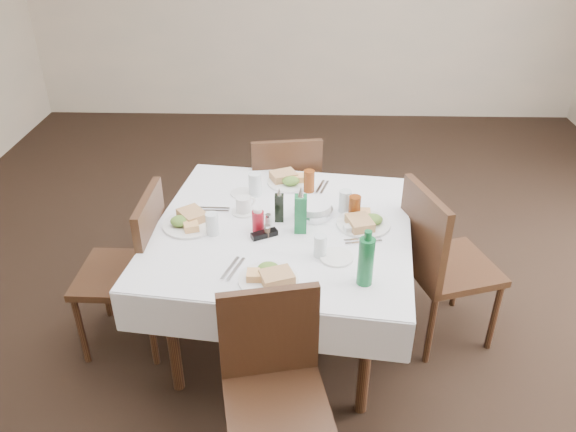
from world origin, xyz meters
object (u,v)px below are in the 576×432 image
Objects in this scene: water_e at (345,201)px; dining_table at (282,239)px; chair_east at (438,257)px; coffee_mug at (244,206)px; water_w at (212,224)px; ketchup_bottle at (258,220)px; oil_cruet_dark at (279,207)px; bread_basket at (313,209)px; water_n at (255,184)px; chair_north at (285,190)px; water_s at (320,246)px; chair_south at (273,378)px; green_bottle at (366,261)px; chair_west at (135,262)px; oil_cruet_green at (301,212)px.

dining_table is at bearing -153.99° from water_e.
chair_east is at bearing 2.29° from dining_table.
water_w is at bearing -122.05° from coffee_mug.
ketchup_bottle is at bearing 9.15° from water_w.
water_e is at bearing 25.01° from ketchup_bottle.
oil_cruet_dark is at bearing 23.36° from water_w.
ketchup_bottle reaches higher than bread_basket.
water_n is 1.03× the size of coffee_mug.
chair_east is at bearing -7.34° from bread_basket.
coffee_mug is at bearing -106.47° from chair_north.
water_n reaches higher than water_s.
chair_south is at bearing -81.53° from ketchup_bottle.
water_n is at bearing 77.27° from coffee_mug.
bread_basket is 0.77× the size of green_bottle.
ketchup_bottle reaches higher than water_s.
chair_west is 7.62× the size of water_e.
oil_cruet_dark is at bearing -21.13° from coffee_mug.
chair_north is 1.04× the size of chair_south.
chair_west reaches higher than ketchup_bottle.
water_w is 0.84m from green_bottle.
water_s is at bearing -66.47° from oil_cruet_green.
chair_north is 0.93m from oil_cruet_green.
chair_east reaches higher than bread_basket.
chair_south is 7.98× the size of water_s.
oil_cruet_green is at bearing -138.83° from water_e.
chair_west is at bearing 179.97° from ketchup_bottle.
chair_east is 0.73m from bread_basket.
water_s is (0.36, -0.61, -0.01)m from water_n.
water_e is 0.64× the size of oil_cruet_dark.
chair_west is at bearing -162.44° from coffee_mug.
oil_cruet_dark is (-0.01, 0.88, 0.33)m from chair_south.
chair_south is 3.30× the size of green_bottle.
oil_cruet_dark reaches higher than chair_south.
oil_cruet_green is at bearing 124.22° from green_bottle.
water_e is 0.32m from oil_cruet_green.
ketchup_bottle is at bearing -83.28° from water_n.
chair_north is at bearing 89.70° from oil_cruet_dark.
oil_cruet_dark is 0.67m from green_bottle.
green_bottle is at bearing -45.34° from coffee_mug.
chair_east reaches higher than ketchup_bottle.
water_s is 0.91× the size of water_e.
green_bottle reaches higher than coffee_mug.
water_n is 1.19× the size of water_s.
water_w is at bearing 115.16° from chair_south.
water_s is 0.39m from oil_cruet_dark.
green_bottle reaches higher than ketchup_bottle.
chair_west is 0.73m from ketchup_bottle.
chair_west is 1.01m from bread_basket.
water_n reaches higher than water_e.
water_n reaches higher than ketchup_bottle.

